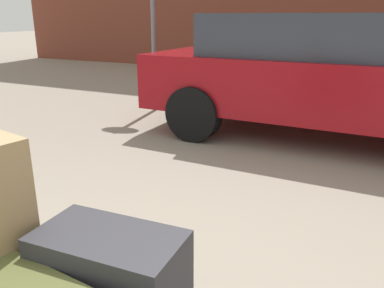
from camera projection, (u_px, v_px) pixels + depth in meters
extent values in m
cube|color=#2D2D33|center=(111.00, 276.00, 1.42)|extent=(0.54, 0.32, 0.34)
cube|color=maroon|center=(337.00, 84.00, 4.56)|extent=(4.33, 1.87, 0.64)
cube|color=#2D333D|center=(319.00, 34.00, 4.50)|extent=(2.43, 1.62, 0.46)
cylinder|color=black|center=(245.00, 90.00, 6.00)|extent=(0.64, 0.23, 0.64)
cylinder|color=black|center=(194.00, 114.00, 4.56)|extent=(0.64, 0.23, 0.64)
cylinder|color=slate|center=(153.00, 25.00, 5.76)|extent=(0.07, 0.07, 2.54)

